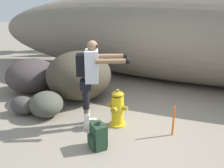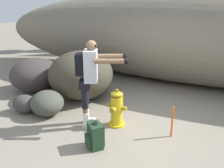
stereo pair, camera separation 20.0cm
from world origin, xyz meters
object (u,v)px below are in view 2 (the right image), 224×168
at_px(spare_backpack, 95,136).
at_px(boulder_large, 81,75).
at_px(fire_hydrant, 117,109).
at_px(boulder_outlier, 25,104).
at_px(boulder_small, 47,103).
at_px(utility_worker, 90,74).
at_px(survey_stake, 172,122).
at_px(boulder_mid, 35,74).

relative_size(spare_backpack, boulder_large, 0.28).
xyz_separation_m(fire_hydrant, boulder_outlier, (-2.12, -0.47, -0.15)).
xyz_separation_m(spare_backpack, boulder_small, (-1.62, 0.58, 0.05)).
relative_size(utility_worker, survey_stake, 2.87).
bearing_deg(boulder_small, spare_backpack, -19.67).
bearing_deg(boulder_small, boulder_outlier, -161.40).
xyz_separation_m(boulder_small, survey_stake, (2.69, 0.39, 0.03)).
relative_size(spare_backpack, boulder_mid, 0.33).
bearing_deg(utility_worker, boulder_large, 104.00).
xyz_separation_m(spare_backpack, survey_stake, (1.06, 0.97, 0.08)).
distance_m(fire_hydrant, boulder_mid, 3.07).
relative_size(fire_hydrant, boulder_small, 0.93).
height_order(boulder_mid, survey_stake, boulder_mid).
bearing_deg(boulder_large, survey_stake, -17.17).
height_order(boulder_large, survey_stake, boulder_large).
bearing_deg(boulder_large, utility_worker, -47.27).
height_order(utility_worker, boulder_small, utility_worker).
bearing_deg(survey_stake, boulder_mid, 171.15).
relative_size(spare_backpack, boulder_small, 0.57).
bearing_deg(fire_hydrant, spare_backpack, -87.70).
relative_size(utility_worker, spare_backpack, 3.67).
height_order(boulder_large, boulder_mid, boulder_large).
xyz_separation_m(fire_hydrant, boulder_large, (-1.51, 0.90, 0.27)).
distance_m(fire_hydrant, boulder_large, 1.78).
bearing_deg(boulder_large, fire_hydrant, -30.94).
bearing_deg(fire_hydrant, survey_stake, 5.18).
bearing_deg(fire_hydrant, boulder_large, 149.06).
relative_size(fire_hydrant, boulder_outlier, 1.32).
xyz_separation_m(boulder_mid, boulder_small, (1.39, -1.02, -0.20)).
distance_m(boulder_mid, survey_stake, 4.13).
height_order(fire_hydrant, boulder_mid, boulder_mid).
height_order(fire_hydrant, survey_stake, fire_hydrant).
height_order(utility_worker, boulder_large, utility_worker).
distance_m(boulder_outlier, survey_stake, 3.26).
xyz_separation_m(fire_hydrant, utility_worker, (-0.45, -0.24, 0.74)).
bearing_deg(boulder_mid, boulder_small, -36.31).
distance_m(fire_hydrant, spare_backpack, 0.88).
bearing_deg(spare_backpack, boulder_outlier, -62.70).
height_order(boulder_outlier, survey_stake, survey_stake).
relative_size(fire_hydrant, boulder_mid, 0.55).
relative_size(boulder_mid, boulder_outlier, 2.41).
bearing_deg(boulder_small, fire_hydrant, 10.27).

